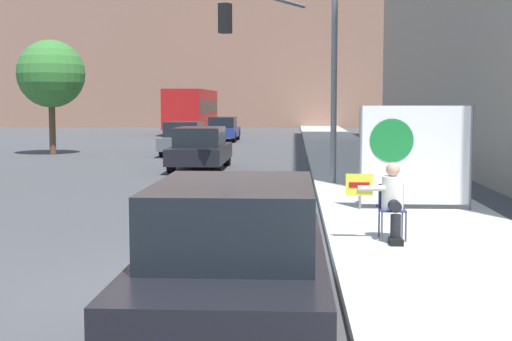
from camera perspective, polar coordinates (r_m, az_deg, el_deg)
ground_plane at (r=8.45m, az=-3.93°, el=-10.31°), size 160.00×160.00×0.00m
sidewalk_curb at (r=23.28m, az=8.66°, el=-0.07°), size 3.43×90.00×0.14m
seated_protester at (r=11.32m, az=10.81°, el=-2.23°), size 0.94×0.77×1.22m
jogger_on_sidewalk at (r=14.88m, az=10.17°, el=0.75°), size 0.34×0.34×1.85m
protest_banner at (r=14.65m, az=12.57°, el=1.22°), size 2.26×0.06×2.09m
traffic_light_pole at (r=19.71m, az=2.64°, el=9.70°), size 3.31×3.08×5.26m
parked_car_curbside at (r=7.16m, az=-1.70°, el=-6.98°), size 1.78×4.41×1.52m
car_on_road_nearest at (r=24.50m, az=-4.47°, el=1.79°), size 1.78×4.57×1.45m
car_on_road_midblock at (r=31.49m, az=-5.72°, el=2.60°), size 1.70×4.59×1.46m
car_on_road_distant at (r=42.30m, az=-2.64°, el=3.34°), size 1.71×4.62×1.43m
city_bus_on_road at (r=53.01m, az=-5.15°, el=4.97°), size 2.61×10.97×3.20m
street_tree_midblock at (r=32.65m, az=-16.09°, el=7.42°), size 2.95×2.95×5.01m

